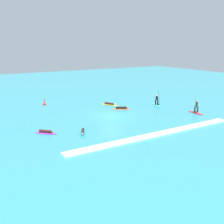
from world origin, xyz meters
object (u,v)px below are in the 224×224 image
Objects in this scene: surfer_on_blue_board at (83,132)px; surfer_on_purple_board at (46,132)px; marker_buoy at (45,104)px; surfer_on_orange_board at (122,108)px; surfer_on_teal_board at (157,103)px; surfer_on_red_board at (196,110)px; surfer_on_yellow_board at (110,104)px.

surfer_on_purple_board is at bearing -95.38° from surfer_on_blue_board.
marker_buoy is at bearing 117.81° from surfer_on_purple_board.
surfer_on_orange_board is at bearing 65.59° from surfer_on_purple_board.
surfer_on_purple_board is (-18.53, -4.03, -0.26)m from surfer_on_teal_board.
surfer_on_red_board is at bearing -15.75° from surfer_on_orange_board.
surfer_on_orange_board reaches higher than surfer_on_blue_board.
surfer_on_red_board is 0.98× the size of surfer_on_orange_board.
surfer_on_red_board is at bearing 115.94° from surfer_on_blue_board.
surfer_on_teal_board reaches higher than marker_buoy.
surfer_on_teal_board is at bearing 138.73° from surfer_on_blue_board.
surfer_on_orange_board is (-5.90, 0.73, -0.24)m from surfer_on_teal_board.
surfer_on_yellow_board is 1.11× the size of surfer_on_orange_board.
surfer_on_red_board is at bearing 38.20° from surfer_on_purple_board.
surfer_on_teal_board reaches higher than surfer_on_yellow_board.
surfer_on_orange_board is at bearing -131.17° from surfer_on_red_board.
surfer_on_orange_board is at bearing -44.94° from marker_buoy.
marker_buoy is (-15.88, 15.64, -0.28)m from surfer_on_red_board.
marker_buoy is at bearing -152.70° from surfer_on_yellow_board.
surfer_on_teal_board is 5.95m from surfer_on_orange_board.
surfer_on_blue_board is (3.27, -2.07, -0.00)m from surfer_on_purple_board.
surfer_on_yellow_board is (12.61, 8.05, 0.00)m from surfer_on_purple_board.
surfer_on_purple_board is 2.11× the size of marker_buoy.
marker_buoy is at bearing -131.62° from surfer_on_red_board.
surfer_on_red_board reaches higher than surfer_on_orange_board.
surfer_on_yellow_board is (-7.37, 10.41, -0.29)m from surfer_on_red_board.
surfer_on_teal_board is 18.97m from surfer_on_purple_board.
surfer_on_orange_board is (0.02, -3.29, 0.01)m from surfer_on_yellow_board.
surfer_on_teal_board is 1.09× the size of surfer_on_yellow_board.
surfer_on_teal_board reaches higher than surfer_on_orange_board.
surfer_on_purple_board is 14.96m from surfer_on_yellow_board.
surfer_on_orange_board reaches higher than surfer_on_yellow_board.
surfer_on_yellow_board reaches higher than surfer_on_blue_board.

